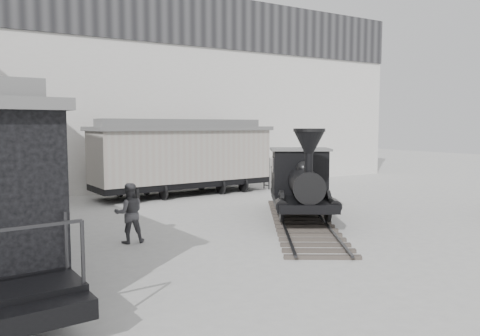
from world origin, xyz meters
TOP-DOWN VIEW (x-y plane):
  - ground at (0.00, 0.00)m, footprint 90.00×90.00m
  - north_wall at (0.00, 14.98)m, footprint 34.00×2.51m
  - locomotive at (1.52, 3.26)m, footprint 6.76×9.19m
  - boxcar at (0.33, 11.40)m, footprint 9.61×3.58m
  - visitor_b at (-5.12, 3.14)m, footprint 0.99×0.83m

SIDE VIEW (x-z plane):
  - ground at x=0.00m, z-range 0.00..0.00m
  - visitor_b at x=-5.12m, z-range 0.00..1.83m
  - locomotive at x=1.52m, z-range -0.44..2.92m
  - boxcar at x=0.33m, z-range 0.09..3.96m
  - north_wall at x=0.00m, z-range 0.05..11.05m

